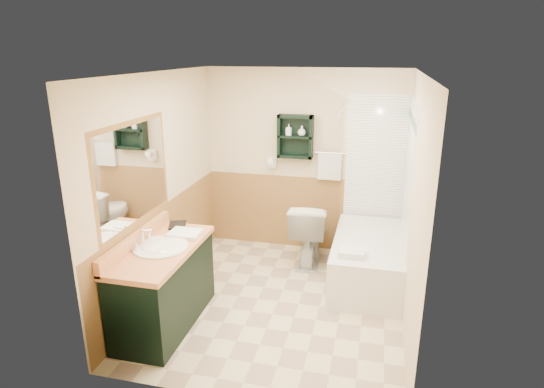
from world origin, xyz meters
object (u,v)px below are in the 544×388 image
at_px(wall_shelf, 295,137).
at_px(hair_dryer, 273,162).
at_px(vanity, 164,286).
at_px(toilet, 309,233).
at_px(soap_bottle_b, 302,132).
at_px(bathtub, 369,260).
at_px(vanity_book, 168,216).
at_px(soap_bottle_a, 289,133).

distance_m(wall_shelf, hair_dryer, 0.46).
bearing_deg(wall_shelf, vanity, -113.50).
distance_m(vanity, toilet, 2.05).
bearing_deg(vanity, soap_bottle_b, 64.48).
xyz_separation_m(wall_shelf, hair_dryer, (-0.30, 0.02, -0.35)).
xyz_separation_m(bathtub, soap_bottle_b, (-0.94, 0.71, 1.34)).
bearing_deg(hair_dryer, vanity_book, -115.90).
bearing_deg(soap_bottle_b, bathtub, -37.19).
xyz_separation_m(vanity, bathtub, (1.92, 1.34, -0.14)).
bearing_deg(vanity, hair_dryer, 74.06).
bearing_deg(hair_dryer, wall_shelf, -4.76).
height_order(wall_shelf, vanity, wall_shelf).
distance_m(hair_dryer, toilet, 1.05).
height_order(bathtub, soap_bottle_b, soap_bottle_b).
bearing_deg(toilet, hair_dryer, -37.38).
height_order(wall_shelf, soap_bottle_a, wall_shelf).
xyz_separation_m(vanity, vanity_book, (-0.17, 0.52, 0.53)).
bearing_deg(bathtub, soap_bottle_a, 147.24).
height_order(bathtub, toilet, toilet).
distance_m(hair_dryer, soap_bottle_b, 0.57).
relative_size(hair_dryer, bathtub, 0.16).
height_order(bathtub, vanity_book, vanity_book).
xyz_separation_m(hair_dryer, bathtub, (1.33, -0.74, -0.93)).
xyz_separation_m(vanity_book, soap_bottle_b, (1.14, 1.54, 0.68)).
relative_size(wall_shelf, vanity, 0.43).
xyz_separation_m(hair_dryer, toilet, (0.56, -0.39, -0.80)).
distance_m(hair_dryer, vanity, 2.31).
height_order(hair_dryer, bathtub, hair_dryer).
xyz_separation_m(bathtub, vanity_book, (-2.08, -0.82, 0.67)).
bearing_deg(hair_dryer, soap_bottle_b, -4.46).
xyz_separation_m(vanity, toilet, (1.16, 1.70, -0.01)).
distance_m(bathtub, toilet, 0.85).
bearing_deg(wall_shelf, soap_bottle_a, -176.57).
bearing_deg(vanity, vanity_book, 107.66).
bearing_deg(bathtub, vanity_book, -158.49).
distance_m(vanity, soap_bottle_a, 2.51).
bearing_deg(hair_dryer, bathtub, -29.29).
bearing_deg(vanity_book, wall_shelf, 35.43).
xyz_separation_m(wall_shelf, vanity_book, (-1.06, -1.54, -0.61)).
xyz_separation_m(wall_shelf, vanity, (-0.89, -2.06, -1.14)).
xyz_separation_m(wall_shelf, toilet, (0.26, -0.36, -1.15)).
bearing_deg(soap_bottle_b, wall_shelf, 176.63).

